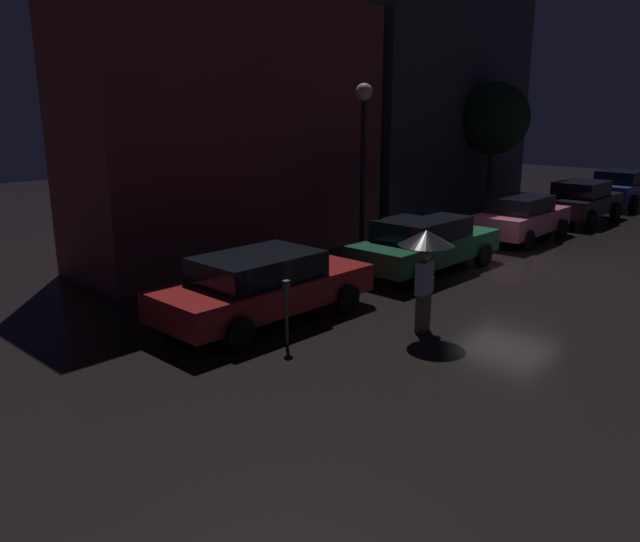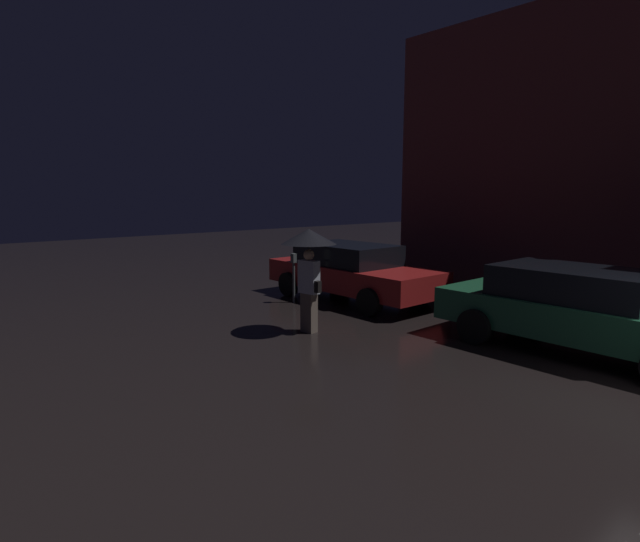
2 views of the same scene
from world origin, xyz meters
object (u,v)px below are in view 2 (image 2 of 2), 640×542
at_px(parked_car_green, 581,309).
at_px(parking_meter, 294,272).
at_px(pedestrian_with_umbrella, 309,250).
at_px(parked_car_red, 351,271).

height_order(parked_car_green, parking_meter, parked_car_green).
relative_size(parked_car_green, parking_meter, 3.87).
relative_size(parked_car_green, pedestrian_with_umbrella, 2.35).
xyz_separation_m(parked_car_green, parking_meter, (-6.18, -1.23, 0.01)).
bearing_deg(parked_car_red, pedestrian_with_umbrella, -58.79).
bearing_deg(pedestrian_with_umbrella, parked_car_green, 27.01).
height_order(parked_car_red, parking_meter, parked_car_red).
distance_m(parked_car_red, pedestrian_with_umbrella, 3.30).
bearing_deg(parking_meter, parked_car_red, 64.57).
bearing_deg(pedestrian_with_umbrella, parked_car_red, 113.83).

